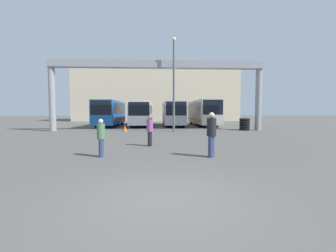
{
  "coord_description": "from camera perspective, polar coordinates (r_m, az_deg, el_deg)",
  "views": [
    {
      "loc": [
        -0.15,
        -4.69,
        1.87
      ],
      "look_at": [
        1.13,
        19.62,
        0.3
      ],
      "focal_mm": 24.0,
      "sensor_mm": 36.0,
      "label": 1
    }
  ],
  "objects": [
    {
      "name": "tire_stack",
      "position": [
        23.72,
        18.88,
        0.42
      ],
      "size": [
        1.04,
        1.04,
        1.2
      ],
      "color": "black",
      "rests_on": "ground"
    },
    {
      "name": "pedestrian_far_center",
      "position": [
        9.35,
        10.97,
        -1.87
      ],
      "size": [
        0.38,
        0.38,
        1.84
      ],
      "rotation": [
        0.0,
        0.0,
        0.99
      ],
      "color": "navy",
      "rests_on": "ground"
    },
    {
      "name": "overhead_gantry",
      "position": [
        22.22,
        -2.65,
        13.02
      ],
      "size": [
        20.62,
        0.8,
        6.75
      ],
      "color": "gray",
      "rests_on": "ground"
    },
    {
      "name": "building_backdrop",
      "position": [
        49.17,
        -2.85,
        7.65
      ],
      "size": [
        32.51,
        12.0,
        10.54
      ],
      "color": "beige",
      "rests_on": "ground"
    },
    {
      "name": "bus_slot_1",
      "position": [
        29.86,
        -6.6,
        3.41
      ],
      "size": [
        2.51,
        11.01,
        3.01
      ],
      "color": "silver",
      "rests_on": "ground"
    },
    {
      "name": "traffic_cone",
      "position": [
        21.46,
        -10.89,
        -0.58
      ],
      "size": [
        0.38,
        0.38,
        0.59
      ],
      "color": "orange",
      "rests_on": "ground"
    },
    {
      "name": "ground_plane",
      "position": [
        5.05,
        -1.19,
        -18.07
      ],
      "size": [
        200.0,
        200.0,
        0.0
      ],
      "primitive_type": "plane",
      "color": "#514F4C"
    },
    {
      "name": "bus_slot_3",
      "position": [
        30.34,
        8.81,
        3.67
      ],
      "size": [
        2.47,
        10.8,
        3.27
      ],
      "color": "beige",
      "rests_on": "ground"
    },
    {
      "name": "pedestrian_near_right",
      "position": [
        9.65,
        -16.66,
        -2.64
      ],
      "size": [
        0.33,
        0.33,
        1.57
      ],
      "rotation": [
        0.0,
        0.0,
        1.65
      ],
      "color": "navy",
      "rests_on": "ground"
    },
    {
      "name": "bus_slot_0",
      "position": [
        29.92,
        -14.42,
        3.5
      ],
      "size": [
        2.46,
        10.07,
        3.18
      ],
      "color": "#1959A5",
      "rests_on": "ground"
    },
    {
      "name": "bus_slot_2",
      "position": [
        29.41,
        1.22,
        3.48
      ],
      "size": [
        2.47,
        10.07,
        3.05
      ],
      "color": "#999EA5",
      "rests_on": "ground"
    },
    {
      "name": "pedestrian_mid_left",
      "position": [
        12.19,
        -4.64,
        -0.99
      ],
      "size": [
        0.34,
        0.34,
        1.66
      ],
      "rotation": [
        0.0,
        0.0,
        1.3
      ],
      "color": "black",
      "rests_on": "ground"
    },
    {
      "name": "lamp_post",
      "position": [
        21.05,
        1.49,
        11.36
      ],
      "size": [
        0.36,
        0.36,
        8.63
      ],
      "color": "#595B60",
      "rests_on": "ground"
    }
  ]
}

